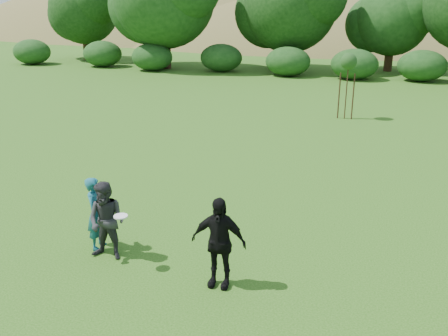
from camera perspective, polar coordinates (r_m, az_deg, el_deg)
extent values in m
plane|color=#19470C|center=(10.14, -5.69, -11.10)|extent=(120.00, 120.00, 0.00)
imported|color=#175768|center=(10.79, -14.36, -5.03)|extent=(0.49, 0.64, 1.58)
imported|color=#2B2A2D|center=(10.30, -13.25, -5.94)|extent=(0.81, 0.64, 1.63)
imported|color=black|center=(9.09, -0.63, -8.49)|extent=(1.04, 0.48, 1.74)
cylinder|color=white|center=(9.74, -11.72, -5.42)|extent=(0.27, 0.27, 0.03)
cylinder|color=#382216|center=(22.63, 13.82, 8.60)|extent=(0.05, 0.05, 2.50)
sphere|color=#214719|center=(22.45, 14.07, 11.73)|extent=(0.70, 0.70, 0.70)
cylinder|color=#362115|center=(22.70, 13.01, 8.05)|extent=(0.06, 0.06, 2.00)
cylinder|color=#3B2417|center=(22.64, 14.53, 7.90)|extent=(0.06, 0.06, 2.00)
ellipsoid|color=olive|center=(84.84, -1.09, 7.10)|extent=(110.00, 70.00, 44.00)
ellipsoid|color=olive|center=(67.73, 11.47, 7.55)|extent=(80.00, 50.00, 28.00)
cylinder|color=#3A2616|center=(46.03, -15.43, 13.47)|extent=(0.65, 0.65, 2.62)
sphere|color=#194214|center=(45.89, -15.75, 17.08)|extent=(5.80, 5.80, 5.80)
cylinder|color=#3A2616|center=(38.92, -6.67, 13.53)|extent=(0.73, 0.73, 3.15)
cylinder|color=#3A2616|center=(37.93, 7.41, 13.11)|extent=(0.68, 0.68, 2.80)
sphere|color=#194214|center=(37.75, 7.63, 18.03)|extent=(6.73, 6.73, 6.73)
cylinder|color=#3A2616|center=(39.14, 18.33, 12.12)|extent=(0.60, 0.60, 2.27)
sphere|color=#194214|center=(38.97, 18.72, 15.88)|extent=(5.22, 5.22, 5.22)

